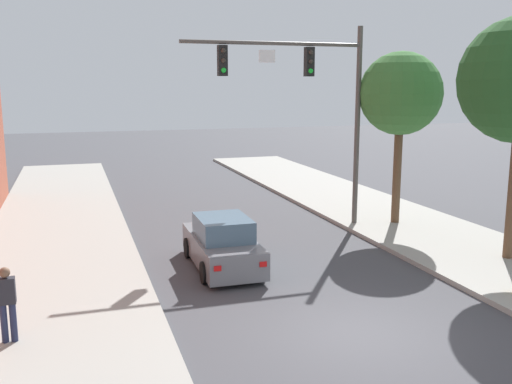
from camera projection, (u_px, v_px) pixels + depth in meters
name	position (u px, v px, depth m)	size (l,w,h in m)	color
ground_plane	(357.00, 334.00, 12.80)	(120.00, 120.00, 0.00)	#424247
sidewalk_left	(50.00, 375.00, 10.82)	(5.00, 60.00, 0.15)	#99968E
traffic_signal_mast	(311.00, 89.00, 21.00)	(6.91, 0.38, 7.50)	#514C47
car_lead_grey	(222.00, 245.00, 17.33)	(1.89, 4.27, 1.60)	slate
pedestrian_sidewalk_left_walker	(7.00, 301.00, 11.91)	(0.36, 0.22, 1.64)	#232847
street_tree_second	(401.00, 94.00, 21.71)	(3.17, 3.17, 6.61)	brown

